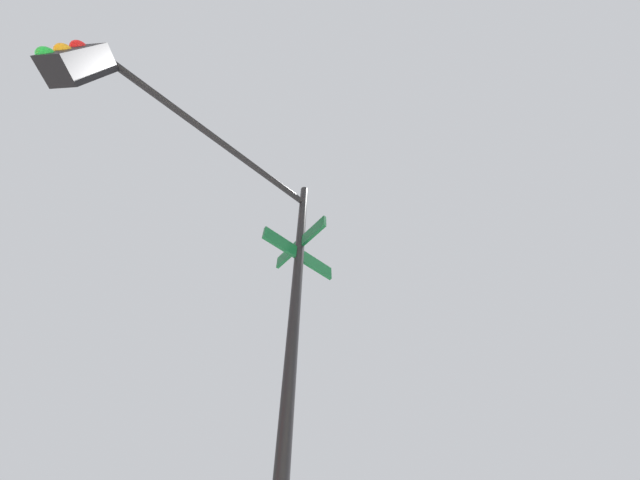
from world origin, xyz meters
TOP-DOWN VIEW (x-y plane):
  - traffic_signal_near at (-6.43, -5.99)m, footprint 2.73×2.73m

SIDE VIEW (x-z plane):
  - traffic_signal_near at x=-6.43m, z-range 1.27..7.36m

